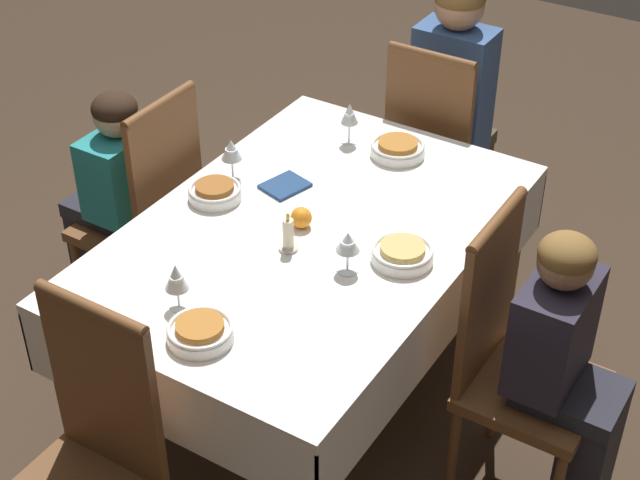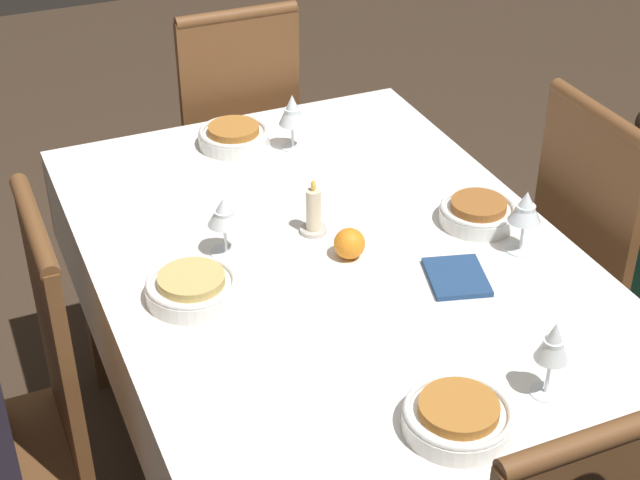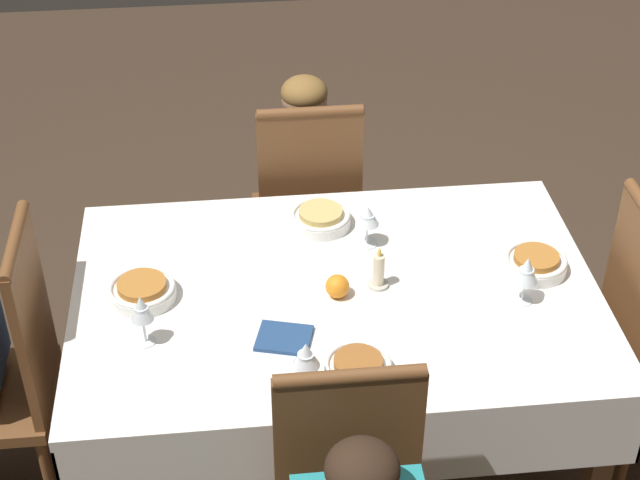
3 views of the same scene
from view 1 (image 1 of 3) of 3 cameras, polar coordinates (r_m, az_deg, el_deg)
name	(u,v)px [view 1 (image 1 of 3)]	position (r m, az deg, el deg)	size (l,w,h in m)	color
ground_plane	(310,398)	(3.61, -0.61, -9.17)	(8.00, 8.00, 0.00)	#3D2D21
dining_table	(308,250)	(3.17, -0.68, -0.61)	(1.53, 1.02, 0.75)	white
chair_west	(436,152)	(3.96, 6.77, 5.11)	(0.39, 0.39, 1.02)	brown
chair_north	(513,356)	(3.02, 11.16, -6.61)	(0.39, 0.39, 1.02)	brown
chair_south	(149,210)	(3.64, -9.90, 1.75)	(0.39, 0.39, 1.02)	brown
chair_east	(88,461)	(2.75, -13.37, -12.42)	(0.39, 0.39, 1.02)	brown
person_adult_denim	(456,103)	(4.02, 7.91, 7.87)	(0.34, 0.30, 1.22)	#4C4233
person_child_dark	(568,372)	(2.98, 14.22, -7.45)	(0.30, 0.33, 1.02)	#282833
person_child_teal	(114,196)	(3.74, -11.92, 2.51)	(0.30, 0.33, 0.99)	#282833
bowl_west	(398,148)	(3.51, 4.54, 5.34)	(0.19, 0.19, 0.06)	white
wine_glass_west	(349,115)	(3.53, 1.73, 7.29)	(0.06, 0.06, 0.16)	white
bowl_north	(402,253)	(2.98, 4.82, -0.78)	(0.19, 0.19, 0.06)	white
wine_glass_north	(348,243)	(2.89, 1.63, -0.20)	(0.07, 0.07, 0.14)	white
bowl_south	(215,192)	(3.27, -6.14, 2.82)	(0.18, 0.18, 0.06)	white
wine_glass_south	(231,151)	(3.34, -5.18, 5.18)	(0.07, 0.07, 0.15)	white
bowl_east	(200,331)	(2.71, -6.98, -5.31)	(0.19, 0.19, 0.06)	white
wine_glass_east	(176,278)	(2.78, -8.36, -2.22)	(0.07, 0.07, 0.15)	white
candle_centerpiece	(288,236)	(3.01, -1.86, 0.21)	(0.06, 0.06, 0.14)	beige
orange_fruit	(301,217)	(3.12, -1.09, 1.32)	(0.07, 0.07, 0.07)	orange
napkin_red_folded	(285,186)	(3.33, -2.05, 3.18)	(0.17, 0.15, 0.01)	navy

